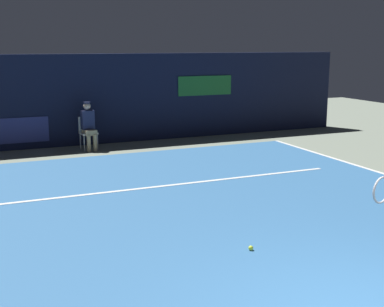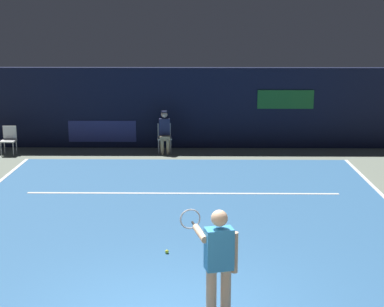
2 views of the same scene
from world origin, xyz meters
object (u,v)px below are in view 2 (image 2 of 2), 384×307
object	(u,v)px
line_judge_on_chair	(165,131)
courtside_chair_near	(9,138)
tennis_ball	(167,252)
tennis_player	(218,263)

from	to	relation	value
line_judge_on_chair	courtside_chair_near	bearing A→B (deg)	-176.79
line_judge_on_chair	tennis_ball	bearing A→B (deg)	-86.41
tennis_player	line_judge_on_chair	xyz separation A→B (m)	(-1.34, 10.76, -0.30)
line_judge_on_chair	tennis_ball	xyz separation A→B (m)	(0.51, -8.11, -0.64)
tennis_player	line_judge_on_chair	world-z (taller)	tennis_player
tennis_player	tennis_ball	bearing A→B (deg)	107.37
line_judge_on_chair	tennis_ball	distance (m)	8.15
tennis_ball	courtside_chair_near	bearing A→B (deg)	124.15
courtside_chair_near	line_judge_on_chair	bearing A→B (deg)	3.21
courtside_chair_near	tennis_ball	xyz separation A→B (m)	(5.32, -7.84, -0.46)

